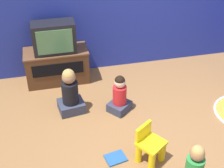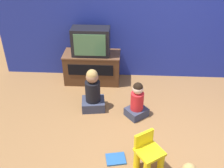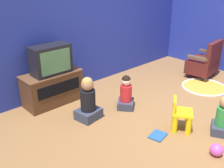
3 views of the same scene
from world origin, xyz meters
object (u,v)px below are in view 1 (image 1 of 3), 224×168
television (54,38)px  yellow_kid_chair (150,147)px  tv_cabinet (57,65)px  book (116,158)px  child_watching_right (70,94)px  child_watching_left (120,96)px

television → yellow_kid_chair: 2.26m
tv_cabinet → yellow_kid_chair: 2.22m
book → yellow_kid_chair: bearing=-25.5°
tv_cabinet → yellow_kid_chair: (0.91, -2.02, -0.08)m
television → child_watching_right: (0.11, -0.82, -0.50)m
child_watching_left → book: 0.98m
television → child_watching_right: television is taller
yellow_kid_chair → book: 0.45m
tv_cabinet → child_watching_left: (0.80, -1.01, -0.04)m
child_watching_left → book: size_ratio=2.13×
tv_cabinet → child_watching_right: 0.87m
television → book: bearing=-74.6°
yellow_kid_chair → television: bearing=80.3°
tv_cabinet → child_watching_left: bearing=-51.7°
tv_cabinet → television: (0.00, -0.04, 0.51)m
child_watching_left → tv_cabinet: bearing=89.1°
yellow_kid_chair → book: yellow_kid_chair is taller
yellow_kid_chair → child_watching_left: bearing=61.9°
yellow_kid_chair → child_watching_left: 1.02m
television → book: (0.52, -1.88, -0.79)m
television → book: size_ratio=2.36×
child_watching_left → book: child_watching_left is taller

